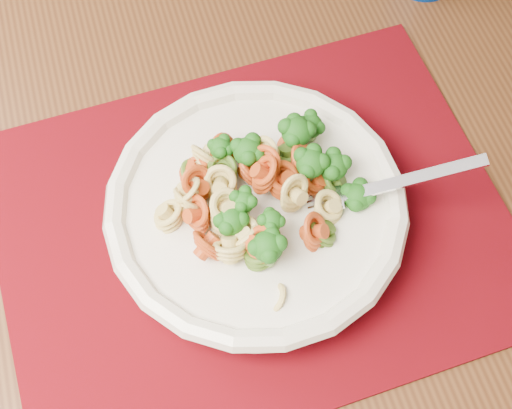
# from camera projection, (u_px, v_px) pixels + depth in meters

# --- Properties ---
(dining_table) EXTENTS (1.71, 1.45, 0.74)m
(dining_table) POSITION_uv_depth(u_px,v_px,m) (218.00, 224.00, 0.76)
(dining_table) COLOR #512F16
(dining_table) RESTS_ON ground
(placemat) EXTENTS (0.57, 0.52, 0.00)m
(placemat) POSITION_uv_depth(u_px,v_px,m) (253.00, 226.00, 0.65)
(placemat) COLOR #4C030E
(placemat) RESTS_ON dining_table
(pasta_bowl) EXTENTS (0.27, 0.27, 0.05)m
(pasta_bowl) POSITION_uv_depth(u_px,v_px,m) (256.00, 210.00, 0.62)
(pasta_bowl) COLOR silver
(pasta_bowl) RESTS_ON placemat
(pasta_broccoli_heap) EXTENTS (0.22, 0.22, 0.06)m
(pasta_broccoli_heap) POSITION_uv_depth(u_px,v_px,m) (256.00, 201.00, 0.61)
(pasta_broccoli_heap) COLOR tan
(pasta_broccoli_heap) RESTS_ON pasta_bowl
(fork) EXTENTS (0.18, 0.07, 0.08)m
(fork) POSITION_uv_depth(u_px,v_px,m) (328.00, 200.00, 0.61)
(fork) COLOR silver
(fork) RESTS_ON pasta_bowl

